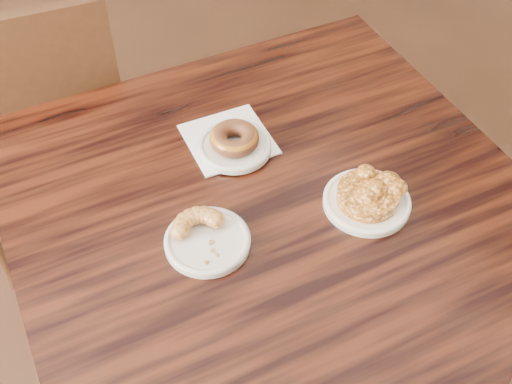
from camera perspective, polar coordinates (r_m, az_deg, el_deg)
floor at (r=1.99m, az=1.95°, el=-8.18°), size 5.00×5.00×0.00m
cafe_table at (r=1.50m, az=1.39°, el=-10.56°), size 1.07×1.07×0.75m
chair_far at (r=1.93m, az=-19.11°, el=6.17°), size 0.59×0.59×0.90m
napkin at (r=1.32m, az=-2.46°, el=4.71°), size 0.19×0.19×0.00m
plate_donut at (r=1.29m, az=-1.91°, el=4.04°), size 0.15×0.15×0.01m
plate_cruller at (r=1.14m, az=-4.33°, el=-4.41°), size 0.15×0.15×0.01m
plate_fritter at (r=1.21m, az=9.81°, el=-0.88°), size 0.16×0.16×0.01m
glazed_donut at (r=1.27m, az=-1.94°, el=4.80°), size 0.10×0.10×0.03m
apple_fritter at (r=1.19m, az=9.96°, el=-0.09°), size 0.16×0.16×0.04m
cruller_fragment at (r=1.12m, az=-4.39°, el=-3.73°), size 0.11×0.11×0.03m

